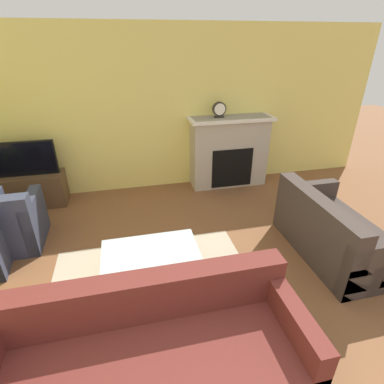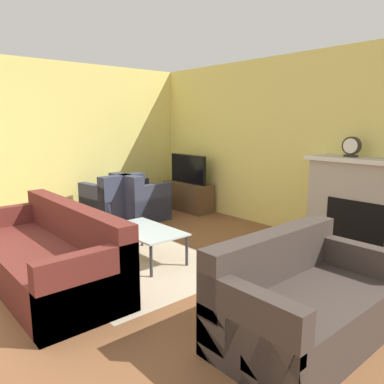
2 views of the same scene
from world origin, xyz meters
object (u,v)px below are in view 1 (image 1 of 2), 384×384
at_px(tv, 23,159).
at_px(couch_sectional, 152,358).
at_px(coffee_table, 150,253).
at_px(mantel_clock, 219,109).
at_px(couch_loveseat, 333,233).
at_px(armchair_accent, 7,226).

relative_size(tv, couch_sectional, 0.41).
relative_size(coffee_table, mantel_clock, 3.99).
bearing_deg(couch_loveseat, mantel_clock, 19.45).
bearing_deg(couch_loveseat, armchair_accent, 74.92).
xyz_separation_m(armchair_accent, coffee_table, (1.74, -1.02, 0.06)).
bearing_deg(armchair_accent, couch_sectional, 125.02).
distance_m(tv, armchair_accent, 1.22).
height_order(tv, mantel_clock, mantel_clock).
bearing_deg(couch_loveseat, couch_sectional, 115.36).
xyz_separation_m(couch_sectional, mantel_clock, (1.57, 3.39, 1.10)).
relative_size(tv, coffee_table, 0.91).
distance_m(couch_sectional, armchair_accent, 2.73).
height_order(armchair_accent, coffee_table, armchair_accent).
bearing_deg(coffee_table, couch_sectional, -95.78).
bearing_deg(couch_sectional, tv, 115.52).
distance_m(tv, mantel_clock, 3.20).
xyz_separation_m(tv, coffee_table, (1.70, -2.13, -0.45)).
bearing_deg(armchair_accent, coffee_table, 148.12).
height_order(couch_loveseat, armchair_accent, same).
xyz_separation_m(coffee_table, mantel_clock, (1.45, 2.21, 1.03)).
bearing_deg(tv, couch_sectional, -64.48).
bearing_deg(coffee_table, couch_loveseat, -1.29).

